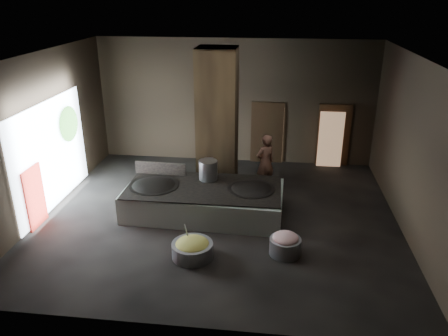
# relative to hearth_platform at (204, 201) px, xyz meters

# --- Properties ---
(floor) EXTENTS (10.00, 9.00, 0.10)m
(floor) POSITION_rel_hearth_platform_xyz_m (0.47, -0.13, -0.44)
(floor) COLOR black
(floor) RESTS_ON ground
(ceiling) EXTENTS (10.00, 9.00, 0.10)m
(ceiling) POSITION_rel_hearth_platform_xyz_m (0.47, -0.13, 4.16)
(ceiling) COLOR black
(ceiling) RESTS_ON back_wall
(back_wall) EXTENTS (10.00, 0.10, 4.50)m
(back_wall) POSITION_rel_hearth_platform_xyz_m (0.47, 4.42, 1.86)
(back_wall) COLOR black
(back_wall) RESTS_ON ground
(front_wall) EXTENTS (10.00, 0.10, 4.50)m
(front_wall) POSITION_rel_hearth_platform_xyz_m (0.47, -4.68, 1.86)
(front_wall) COLOR black
(front_wall) RESTS_ON ground
(left_wall) EXTENTS (0.10, 9.00, 4.50)m
(left_wall) POSITION_rel_hearth_platform_xyz_m (-4.58, -0.13, 1.86)
(left_wall) COLOR black
(left_wall) RESTS_ON ground
(right_wall) EXTENTS (0.10, 9.00, 4.50)m
(right_wall) POSITION_rel_hearth_platform_xyz_m (5.52, -0.13, 1.86)
(right_wall) COLOR black
(right_wall) RESTS_ON ground
(pillar) EXTENTS (1.20, 1.20, 4.50)m
(pillar) POSITION_rel_hearth_platform_xyz_m (0.17, 1.77, 1.86)
(pillar) COLOR black
(pillar) RESTS_ON ground
(hearth_platform) EXTENTS (4.55, 2.30, 0.78)m
(hearth_platform) POSITION_rel_hearth_platform_xyz_m (0.00, 0.00, 0.00)
(hearth_platform) COLOR silver
(hearth_platform) RESTS_ON ground
(platform_cap) EXTENTS (4.38, 2.10, 0.03)m
(platform_cap) POSITION_rel_hearth_platform_xyz_m (0.00, 0.00, 0.43)
(platform_cap) COLOR black
(platform_cap) RESTS_ON hearth_platform
(wok_left) EXTENTS (1.41, 1.41, 0.39)m
(wok_left) POSITION_rel_hearth_platform_xyz_m (-1.45, -0.05, 0.36)
(wok_left) COLOR black
(wok_left) RESTS_ON hearth_platform
(wok_left_rim) EXTENTS (1.44, 1.44, 0.05)m
(wok_left_rim) POSITION_rel_hearth_platform_xyz_m (-1.45, -0.05, 0.43)
(wok_left_rim) COLOR black
(wok_left_rim) RESTS_ON hearth_platform
(wok_right) EXTENTS (1.31, 1.31, 0.37)m
(wok_right) POSITION_rel_hearth_platform_xyz_m (1.35, 0.05, 0.36)
(wok_right) COLOR black
(wok_right) RESTS_ON hearth_platform
(wok_right_rim) EXTENTS (1.34, 1.34, 0.05)m
(wok_right_rim) POSITION_rel_hearth_platform_xyz_m (1.35, 0.05, 0.43)
(wok_right_rim) COLOR black
(wok_right_rim) RESTS_ON hearth_platform
(stock_pot) EXTENTS (0.54, 0.54, 0.58)m
(stock_pot) POSITION_rel_hearth_platform_xyz_m (0.05, 0.55, 0.74)
(stock_pot) COLOR #989B9F
(stock_pot) RESTS_ON hearth_platform
(splash_guard) EXTENTS (1.56, 0.12, 0.39)m
(splash_guard) POSITION_rel_hearth_platform_xyz_m (-1.45, 0.75, 0.64)
(splash_guard) COLOR black
(splash_guard) RESTS_ON hearth_platform
(cook) EXTENTS (0.80, 0.76, 1.85)m
(cook) POSITION_rel_hearth_platform_xyz_m (1.69, 1.88, 0.53)
(cook) COLOR #895845
(cook) RESTS_ON ground
(veg_basin) EXTENTS (1.30, 1.30, 0.37)m
(veg_basin) POSITION_rel_hearth_platform_xyz_m (0.08, -2.26, -0.20)
(veg_basin) COLOR gray
(veg_basin) RESTS_ON ground
(veg_fill) EXTENTS (0.83, 0.83, 0.25)m
(veg_fill) POSITION_rel_hearth_platform_xyz_m (0.08, -2.26, -0.04)
(veg_fill) COLOR #85AC53
(veg_fill) RESTS_ON veg_basin
(ladle) EXTENTS (0.06, 0.40, 0.72)m
(ladle) POSITION_rel_hearth_platform_xyz_m (-0.07, -2.11, 0.16)
(ladle) COLOR #989B9F
(ladle) RESTS_ON veg_basin
(meat_basin) EXTENTS (0.83, 0.83, 0.42)m
(meat_basin) POSITION_rel_hearth_platform_xyz_m (2.32, -1.87, -0.18)
(meat_basin) COLOR gray
(meat_basin) RESTS_ON ground
(meat_fill) EXTENTS (0.64, 0.64, 0.25)m
(meat_fill) POSITION_rel_hearth_platform_xyz_m (2.32, -1.87, 0.06)
(meat_fill) COLOR #D68089
(meat_fill) RESTS_ON meat_basin
(doorway_near) EXTENTS (1.18, 0.08, 2.38)m
(doorway_near) POSITION_rel_hearth_platform_xyz_m (1.67, 4.32, 0.71)
(doorway_near) COLOR black
(doorway_near) RESTS_ON ground
(doorway_near_glow) EXTENTS (0.89, 0.04, 2.10)m
(doorway_near_glow) POSITION_rel_hearth_platform_xyz_m (1.82, 4.36, 0.66)
(doorway_near_glow) COLOR #8C6647
(doorway_near_glow) RESTS_ON ground
(doorway_far) EXTENTS (1.18, 0.08, 2.38)m
(doorway_far) POSITION_rel_hearth_platform_xyz_m (4.07, 4.32, 0.71)
(doorway_far) COLOR black
(doorway_far) RESTS_ON ground
(doorway_far_glow) EXTENTS (0.87, 0.04, 2.05)m
(doorway_far_glow) POSITION_rel_hearth_platform_xyz_m (3.95, 4.06, 0.66)
(doorway_far_glow) COLOR #8C6647
(doorway_far_glow) RESTS_ON ground
(left_opening) EXTENTS (0.04, 4.20, 3.10)m
(left_opening) POSITION_rel_hearth_platform_xyz_m (-4.48, 0.07, 1.21)
(left_opening) COLOR white
(left_opening) RESTS_ON ground
(pavilion_sliver) EXTENTS (0.05, 0.90, 1.70)m
(pavilion_sliver) POSITION_rel_hearth_platform_xyz_m (-4.41, -1.23, 0.46)
(pavilion_sliver) COLOR maroon
(pavilion_sliver) RESTS_ON ground
(tree_silhouette) EXTENTS (0.28, 1.10, 1.10)m
(tree_silhouette) POSITION_rel_hearth_platform_xyz_m (-4.38, 1.17, 1.81)
(tree_silhouette) COLOR #194714
(tree_silhouette) RESTS_ON left_opening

